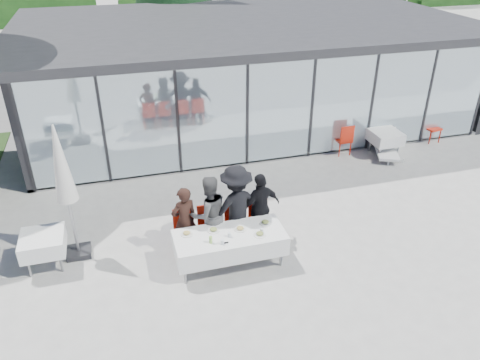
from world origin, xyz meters
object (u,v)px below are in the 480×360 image
(diner_a, at_px, (184,221))
(diner_c, at_px, (236,206))
(spare_table_right, at_px, (385,137))
(spare_chair_a, at_px, (431,125))
(diner_chair_c, at_px, (235,220))
(lounger, at_px, (386,146))
(plate_a, at_px, (187,233))
(diner_chair_d, at_px, (259,217))
(diner_chair_b, at_px, (209,225))
(spare_table_left, at_px, (43,243))
(diner_chair_a, at_px, (184,228))
(dining_table, at_px, (230,243))
(plate_b, at_px, (213,230))
(folded_eyeglasses, at_px, (225,243))
(market_umbrella, at_px, (62,173))
(spare_chair_b, at_px, (345,139))
(plate_c, at_px, (240,229))
(diner_d, at_px, (260,208))
(plate_extra, at_px, (260,234))
(juice_bottle, at_px, (211,240))
(plate_d, at_px, (265,222))
(diner_b, at_px, (209,214))

(diner_a, bearing_deg, diner_c, 164.24)
(spare_table_right, height_order, spare_chair_a, spare_chair_a)
(diner_chair_c, bearing_deg, lounger, 28.32)
(diner_a, xyz_separation_m, plate_a, (-0.03, -0.44, -0.01))
(diner_a, bearing_deg, diner_chair_d, 167.01)
(diner_chair_b, distance_m, spare_table_left, 3.40)
(diner_chair_a, xyz_separation_m, lounger, (6.73, 3.02, -0.28))
(dining_table, xyz_separation_m, diner_chair_a, (-0.80, 0.75, -0.00))
(diner_chair_b, xyz_separation_m, plate_b, (-0.01, -0.55, 0.24))
(diner_c, xyz_separation_m, folded_eyeglasses, (-0.49, -0.94, -0.19))
(diner_a, relative_size, market_umbrella, 0.53)
(spare_chair_a, bearing_deg, spare_chair_b, -175.99)
(diner_a, height_order, lounger, diner_a)
(folded_eyeglasses, bearing_deg, dining_table, 58.25)
(plate_c, relative_size, folded_eyeglasses, 1.77)
(plate_b, distance_m, spare_chair_a, 9.11)
(diner_c, height_order, spare_table_left, diner_c)
(folded_eyeglasses, relative_size, lounger, 0.10)
(plate_a, bearing_deg, spare_table_right, 28.04)
(diner_chair_b, xyz_separation_m, spare_table_left, (-3.39, 0.24, 0.02))
(folded_eyeglasses, bearing_deg, diner_a, 124.20)
(diner_d, xyz_separation_m, spare_chair_a, (6.97, 3.63, -0.28))
(spare_table_right, bearing_deg, plate_extra, -142.95)
(diner_c, xyz_separation_m, diner_chair_c, (0.00, 0.08, -0.41))
(diner_chair_b, height_order, diner_chair_d, same)
(dining_table, relative_size, juice_bottle, 15.19)
(plate_b, bearing_deg, spare_chair_a, 26.75)
(diner_d, relative_size, plate_a, 6.62)
(diner_chair_a, height_order, market_umbrella, market_umbrella)
(market_umbrella, bearing_deg, folded_eyeglasses, -26.79)
(dining_table, height_order, plate_b, plate_b)
(diner_chair_b, bearing_deg, plate_extra, -48.02)
(plate_a, height_order, spare_table_left, plate_a)
(spare_table_left, bearing_deg, juice_bottle, -19.96)
(folded_eyeglasses, relative_size, spare_chair_a, 0.14)
(diner_d, relative_size, plate_d, 6.62)
(diner_chair_a, xyz_separation_m, plate_b, (0.51, -0.55, 0.24))
(diner_chair_c, height_order, spare_table_right, diner_chair_c)
(folded_eyeglasses, bearing_deg, diner_b, 96.65)
(diner_chair_c, xyz_separation_m, plate_b, (-0.62, -0.55, 0.24))
(folded_eyeglasses, distance_m, spare_table_right, 7.28)
(diner_d, height_order, plate_b, diner_d)
(dining_table, distance_m, plate_c, 0.36)
(spare_table_left, bearing_deg, plate_extra, -15.69)
(dining_table, bearing_deg, spare_table_right, 32.90)
(diner_chair_d, xyz_separation_m, spare_table_left, (-4.54, 0.24, 0.02))
(dining_table, relative_size, spare_chair_a, 2.32)
(plate_b, bearing_deg, lounger, 29.85)
(diner_b, relative_size, folded_eyeglasses, 12.42)
(diner_a, height_order, diner_chair_a, diner_a)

